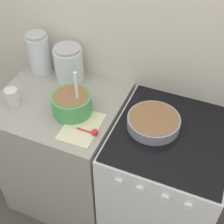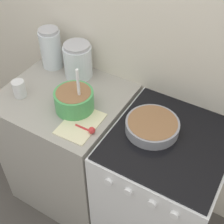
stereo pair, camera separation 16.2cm
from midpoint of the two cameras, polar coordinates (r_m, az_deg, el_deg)
wall_back at (r=1.75m, az=9.24°, el=12.58°), size 4.41×0.05×2.40m
countertop_cabinet at (r=2.13m, az=-5.49°, el=-6.44°), size 0.70×0.64×0.91m
stove at (r=1.96m, az=11.30°, el=-13.97°), size 0.60×0.65×0.91m
mixing_bowl at (r=1.68m, az=-4.20°, el=2.21°), size 0.21×0.21×0.27m
baking_pan at (r=1.60m, az=10.27°, el=-2.65°), size 0.27×0.27×0.06m
storage_jar_left at (r=2.00m, az=-8.74°, el=10.96°), size 0.13×0.13×0.26m
storage_jar_middle at (r=1.91m, az=-3.79°, el=8.96°), size 0.17×0.17×0.22m
tin_can at (r=1.82m, az=-14.20°, el=4.04°), size 0.07×0.07×0.10m
recipe_page at (r=1.63m, az=-2.92°, el=-2.26°), size 0.19×0.26×0.01m
measuring_spoon at (r=1.58m, az=-1.15°, el=-3.43°), size 0.12×0.04×0.04m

